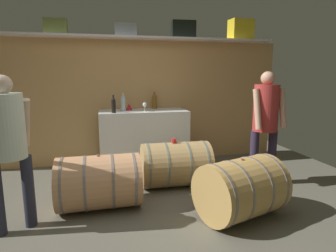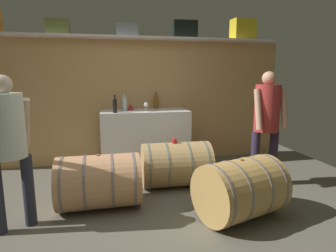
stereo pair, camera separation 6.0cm
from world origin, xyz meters
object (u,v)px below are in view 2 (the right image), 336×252
object	(u,v)px
wine_bottle_amber	(156,101)
visitor_tasting	(267,117)
toolcase_yellow	(243,30)
wine_bottle_clear	(124,103)
work_cabinet	(145,139)
red_funnel	(131,107)
wine_bottle_dark	(115,105)
tasting_cup	(174,141)
toolcase_black	(185,30)
wine_barrel_flank	(240,189)
wine_barrel_far	(99,181)
toolcase_grey	(127,30)
winemaker_pouring	(8,138)
toolcase_olive	(58,27)
wine_barrel_near	(176,164)
wine_glass	(146,105)

from	to	relation	value
wine_bottle_amber	visitor_tasting	size ratio (longest dim) A/B	0.18
toolcase_yellow	wine_bottle_clear	size ratio (longest dim) A/B	1.37
work_cabinet	wine_bottle_amber	distance (m)	0.69
wine_bottle_amber	red_funnel	xyz separation A→B (m)	(-0.45, -0.12, -0.08)
wine_bottle_dark	wine_bottle_amber	bearing A→B (deg)	31.66
wine_bottle_dark	tasting_cup	xyz separation A→B (m)	(0.77, -0.71, -0.43)
toolcase_black	red_funnel	bearing A→B (deg)	-168.03
wine_barrel_flank	work_cabinet	bearing A→B (deg)	93.95
wine_barrel_far	visitor_tasting	bearing A→B (deg)	5.63
work_cabinet	wine_bottle_dark	size ratio (longest dim) A/B	5.17
wine_barrel_far	toolcase_grey	bearing A→B (deg)	72.87
red_funnel	visitor_tasting	world-z (taller)	visitor_tasting
toolcase_grey	wine_bottle_clear	world-z (taller)	toolcase_grey
work_cabinet	red_funnel	bearing A→B (deg)	156.17
work_cabinet	winemaker_pouring	distance (m)	2.33
toolcase_olive	wine_barrel_near	bearing A→B (deg)	-34.60
red_funnel	wine_barrel_flank	distance (m)	2.38
toolcase_grey	wine_barrel_near	distance (m)	2.32
toolcase_black	winemaker_pouring	xyz separation A→B (m)	(-2.26, -1.94, -1.35)
wine_bottle_clear	wine_bottle_amber	bearing A→B (deg)	23.20
red_funnel	toolcase_yellow	bearing A→B (deg)	3.76
wine_barrel_near	tasting_cup	size ratio (longest dim) A/B	13.42
wine_bottle_clear	wine_barrel_far	distance (m)	1.63
toolcase_black	wine_barrel_far	xyz separation A→B (m)	(-1.44, -1.62, -1.97)
wine_bottle_clear	tasting_cup	bearing A→B (deg)	-56.06
toolcase_grey	tasting_cup	xyz separation A→B (m)	(0.53, -1.16, -1.60)
wine_glass	wine_bottle_dark	bearing A→B (deg)	-170.19
work_cabinet	wine_barrel_far	bearing A→B (deg)	-116.88
wine_bottle_amber	visitor_tasting	xyz separation A→B (m)	(1.31, -1.36, -0.12)
toolcase_olive	winemaker_pouring	world-z (taller)	toolcase_olive
toolcase_grey	toolcase_black	xyz separation A→B (m)	(0.97, 0.00, 0.04)
wine_bottle_dark	wine_bottle_clear	size ratio (longest dim) A/B	0.93
wine_barrel_far	winemaker_pouring	bearing A→B (deg)	-160.02
toolcase_yellow	wine_bottle_dark	size ratio (longest dim) A/B	1.46
toolcase_grey	toolcase_black	distance (m)	0.97
wine_barrel_near	wine_barrel_far	xyz separation A→B (m)	(-1.02, -0.46, 0.01)
work_cabinet	wine_bottle_amber	xyz separation A→B (m)	(0.23, 0.22, 0.61)
toolcase_yellow	wine_glass	world-z (taller)	toolcase_yellow
work_cabinet	wine_bottle_clear	world-z (taller)	wine_bottle_clear
red_funnel	wine_barrel_far	bearing A→B (deg)	-108.02
red_funnel	work_cabinet	bearing A→B (deg)	-23.83
wine_barrel_near	tasting_cup	world-z (taller)	tasting_cup
wine_glass	red_funnel	world-z (taller)	wine_glass
toolcase_olive	red_funnel	xyz separation A→B (m)	(1.08, -0.13, -1.25)
wine_barrel_near	toolcase_yellow	bearing A→B (deg)	39.35
work_cabinet	wine_bottle_dark	xyz separation A→B (m)	(-0.48, -0.22, 0.60)
wine_glass	wine_barrel_flank	bearing A→B (deg)	-66.94
visitor_tasting	wine_glass	bearing A→B (deg)	-34.88
toolcase_yellow	wine_bottle_amber	world-z (taller)	toolcase_yellow
toolcase_yellow	toolcase_grey	bearing A→B (deg)	175.54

